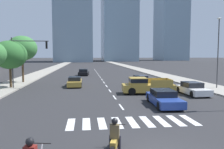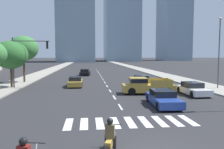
# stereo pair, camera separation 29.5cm
# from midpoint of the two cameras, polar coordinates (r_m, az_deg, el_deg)

# --- Properties ---
(sidewalk_east) EXTENTS (4.00, 260.00, 0.15)m
(sidewalk_east) POSITION_cam_midpoint_polar(r_m,az_deg,el_deg) (41.03, 14.58, -0.75)
(sidewalk_east) COLOR gray
(sidewalk_east) RESTS_ON ground
(sidewalk_west) EXTENTS (4.00, 260.00, 0.15)m
(sidewalk_west) POSITION_cam_midpoint_polar(r_m,az_deg,el_deg) (39.43, -21.17, -1.14)
(sidewalk_west) COLOR gray
(sidewalk_west) RESTS_ON ground
(crosswalk_near) EXTENTS (7.65, 2.32, 0.01)m
(crosswalk_near) POSITION_cam_midpoint_polar(r_m,az_deg,el_deg) (13.72, 4.47, -11.86)
(crosswalk_near) COLOR silver
(crosswalk_near) RESTS_ON ground
(lane_divider_center) EXTENTS (0.14, 50.00, 0.01)m
(lane_divider_center) POSITION_cam_midpoint_polar(r_m,az_deg,el_deg) (41.16, -3.20, -0.69)
(lane_divider_center) COLOR silver
(lane_divider_center) RESTS_ON ground
(motorcycle_lead) EXTENTS (0.89, 2.18, 1.49)m
(motorcycle_lead) POSITION_cam_midpoint_polar(r_m,az_deg,el_deg) (9.39, -0.19, -16.12)
(motorcycle_lead) COLOR black
(motorcycle_lead) RESTS_ON ground
(pickup_truck) EXTENTS (5.45, 2.44, 1.67)m
(pickup_truck) POSITION_cam_midpoint_polar(r_m,az_deg,el_deg) (23.61, 8.10, -2.85)
(pickup_truck) COLOR #B28E38
(pickup_truck) RESTS_ON ground
(sedan_blue_0) EXTENTS (1.99, 4.49, 1.24)m
(sedan_blue_0) POSITION_cam_midpoint_polar(r_m,az_deg,el_deg) (30.78, 7.02, -1.49)
(sedan_blue_0) COLOR navy
(sedan_blue_0) RESTS_ON ground
(sedan_blue_1) EXTENTS (2.05, 4.77, 1.21)m
(sedan_blue_1) POSITION_cam_midpoint_polar(r_m,az_deg,el_deg) (18.42, 12.48, -5.85)
(sedan_blue_1) COLOR navy
(sedan_blue_1) RESTS_ON ground
(sedan_white_2) EXTENTS (1.93, 4.34, 1.26)m
(sedan_white_2) POSITION_cam_midpoint_polar(r_m,az_deg,el_deg) (24.17, 19.36, -3.45)
(sedan_white_2) COLOR silver
(sedan_white_2) RESTS_ON ground
(sedan_gold_3) EXTENTS (1.78, 4.47, 1.25)m
(sedan_gold_3) POSITION_cam_midpoint_polar(r_m,az_deg,el_deg) (29.29, -9.67, -1.85)
(sedan_gold_3) COLOR #B28E38
(sedan_gold_3) RESTS_ON ground
(sedan_black_4) EXTENTS (2.19, 4.50, 1.28)m
(sedan_black_4) POSITION_cam_midpoint_polar(r_m,az_deg,el_deg) (45.26, -7.35, 0.52)
(sedan_black_4) COLOR black
(sedan_black_4) RESTS_ON ground
(traffic_signal_far) EXTENTS (4.49, 0.28, 5.89)m
(traffic_signal_far) POSITION_cam_midpoint_polar(r_m,az_deg,el_deg) (28.50, -21.21, 4.98)
(traffic_signal_far) COLOR #333335
(traffic_signal_far) RESTS_ON sidewalk_west
(street_lamp_east) EXTENTS (0.50, 0.24, 8.14)m
(street_lamp_east) POSITION_cam_midpoint_polar(r_m,az_deg,el_deg) (29.10, 24.96, 6.11)
(street_lamp_east) COLOR #3F3F42
(street_lamp_east) RESTS_ON sidewalk_east
(street_tree_second) EXTENTS (3.96, 3.96, 5.56)m
(street_tree_second) POSITION_cam_midpoint_polar(r_m,az_deg,el_deg) (29.46, -24.67, 4.53)
(street_tree_second) COLOR #4C3823
(street_tree_second) RESTS_ON sidewalk_west
(street_tree_third) EXTENTS (4.15, 4.15, 6.58)m
(street_tree_third) POSITION_cam_midpoint_polar(r_m,az_deg,el_deg) (34.70, -21.97, 6.14)
(street_tree_third) COLOR #4C3823
(street_tree_third) RESTS_ON sidewalk_west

